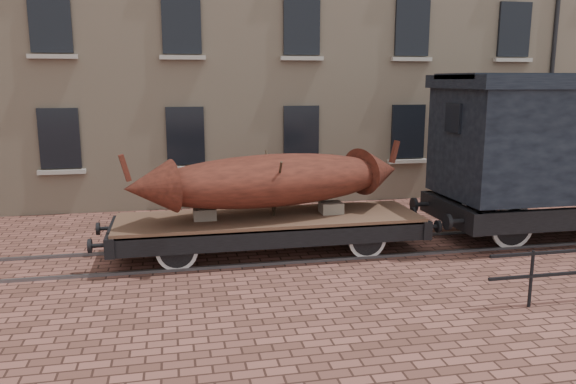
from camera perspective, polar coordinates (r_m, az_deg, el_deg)
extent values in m
plane|color=brown|center=(12.76, 1.94, -6.11)|extent=(90.00, 90.00, 0.00)
cube|color=black|center=(17.15, -22.19, 5.07)|extent=(1.10, 0.12, 1.70)
cube|color=#A19D94|center=(17.21, -21.99, 1.91)|extent=(1.30, 0.18, 0.12)
cube|color=black|center=(16.87, -10.38, 5.63)|extent=(1.10, 0.12, 1.70)
cube|color=#A19D94|center=(16.93, -10.26, 2.41)|extent=(1.30, 0.18, 0.12)
cube|color=black|center=(17.31, 1.34, 5.95)|extent=(1.10, 0.12, 1.70)
cube|color=#A19D94|center=(17.36, 1.37, 2.81)|extent=(1.30, 0.18, 0.12)
cube|color=black|center=(18.41, 12.07, 6.03)|extent=(1.10, 0.12, 1.70)
cube|color=#A19D94|center=(18.47, 12.03, 3.08)|extent=(1.30, 0.18, 0.12)
cube|color=black|center=(20.07, 21.31, 5.93)|extent=(1.10, 0.12, 1.70)
cube|color=#A19D94|center=(20.12, 21.21, 3.22)|extent=(1.30, 0.18, 0.12)
cube|color=black|center=(17.15, -23.02, 15.75)|extent=(1.10, 0.12, 1.70)
cube|color=#A19D94|center=(17.03, -22.80, 12.59)|extent=(1.30, 0.18, 0.12)
cube|color=black|center=(16.87, -10.78, 16.51)|extent=(1.10, 0.12, 1.70)
cube|color=#A19D94|center=(16.74, -10.65, 13.29)|extent=(1.30, 0.18, 0.12)
cube|color=black|center=(17.30, 1.39, 16.56)|extent=(1.10, 0.12, 1.70)
cube|color=#A19D94|center=(17.18, 1.42, 13.42)|extent=(1.30, 0.18, 0.12)
cube|color=black|center=(18.41, 12.50, 15.99)|extent=(1.10, 0.12, 1.70)
cube|color=#A19D94|center=(18.30, 12.45, 13.04)|extent=(1.30, 0.18, 0.12)
cube|color=black|center=(20.07, 21.99, 15.05)|extent=(1.10, 0.12, 1.70)
cube|color=#A19D94|center=(19.97, 21.88, 12.34)|extent=(1.30, 0.18, 0.12)
cube|color=#59595E|center=(12.09, 2.75, -6.97)|extent=(30.00, 0.08, 0.06)
cube|color=#59595E|center=(13.42, 1.21, -5.08)|extent=(30.00, 0.08, 0.06)
cylinder|color=black|center=(10.50, 23.46, -8.11)|extent=(0.06, 0.06, 1.00)
cube|color=#513729|center=(12.37, -1.91, -2.69)|extent=(6.61, 1.94, 0.11)
cube|color=black|center=(11.57, -1.14, -4.76)|extent=(6.61, 0.14, 0.40)
cube|color=black|center=(13.28, -2.56, -2.65)|extent=(6.61, 0.14, 0.40)
cube|color=black|center=(12.32, -17.26, -4.28)|extent=(0.19, 2.03, 0.40)
cylinder|color=black|center=(11.72, -18.76, -5.17)|extent=(0.31, 0.09, 0.09)
cylinder|color=black|center=(11.74, -19.49, -5.19)|extent=(0.07, 0.28, 0.28)
cylinder|color=black|center=(12.98, -18.08, -3.54)|extent=(0.31, 0.09, 0.09)
cylinder|color=black|center=(13.00, -18.73, -3.56)|extent=(0.07, 0.28, 0.28)
cube|color=black|center=(13.36, 12.21, -2.81)|extent=(0.19, 2.03, 0.40)
cylinder|color=black|center=(12.89, 14.40, -3.44)|extent=(0.31, 0.09, 0.09)
cylinder|color=black|center=(12.95, 14.99, -3.39)|extent=(0.07, 0.28, 0.28)
cylinder|color=black|center=(14.05, 12.05, -2.11)|extent=(0.31, 0.09, 0.09)
cylinder|color=black|center=(14.11, 12.61, -2.08)|extent=(0.07, 0.28, 0.28)
cylinder|color=black|center=(12.31, -11.26, -4.93)|extent=(0.09, 1.67, 0.09)
cylinder|color=silver|center=(11.62, -11.22, -5.91)|extent=(0.85, 0.06, 0.85)
cylinder|color=black|center=(11.62, -11.22, -5.91)|extent=(0.69, 0.09, 0.69)
cube|color=black|center=(11.46, -11.26, -5.06)|extent=(0.79, 0.07, 0.09)
cylinder|color=silver|center=(13.00, -11.30, -4.06)|extent=(0.85, 0.06, 0.85)
cylinder|color=black|center=(13.00, -11.30, -4.06)|extent=(0.69, 0.09, 0.69)
cube|color=black|center=(13.05, -11.34, -3.04)|extent=(0.79, 0.07, 0.09)
cylinder|color=black|center=(12.96, 6.99, -3.97)|extent=(0.09, 1.67, 0.09)
cylinder|color=silver|center=(12.30, 8.06, -4.83)|extent=(0.85, 0.06, 0.85)
cylinder|color=black|center=(12.30, 8.06, -4.83)|extent=(0.69, 0.09, 0.69)
cube|color=black|center=(12.15, 8.25, -4.00)|extent=(0.79, 0.07, 0.09)
cylinder|color=silver|center=(13.62, 6.02, -3.19)|extent=(0.85, 0.06, 0.85)
cylinder|color=black|center=(13.62, 6.02, -3.19)|extent=(0.69, 0.09, 0.69)
cube|color=black|center=(13.66, 5.91, -2.22)|extent=(0.79, 0.07, 0.09)
cube|color=black|center=(12.46, -1.90, -4.22)|extent=(3.52, 0.05, 0.05)
cube|color=gray|center=(12.18, -8.47, -2.18)|extent=(0.48, 0.44, 0.25)
cube|color=gray|center=(12.64, 4.40, -1.59)|extent=(0.48, 0.44, 0.25)
ellipsoid|color=maroon|center=(12.21, -1.49, 1.20)|extent=(5.88, 2.88, 1.13)
cone|color=maroon|center=(11.48, -13.96, 0.46)|extent=(1.17, 1.25, 1.07)
cube|color=maroon|center=(11.35, -16.24, 2.37)|extent=(0.24, 0.16, 0.54)
cone|color=maroon|center=(13.42, 9.15, 2.20)|extent=(1.17, 1.25, 1.07)
cube|color=maroon|center=(13.60, 10.77, 4.04)|extent=(0.24, 0.16, 0.54)
cylinder|color=#33281C|center=(11.79, -1.10, 0.19)|extent=(0.05, 0.96, 1.36)
cylinder|color=#33281C|center=(12.67, -1.86, 0.98)|extent=(0.05, 0.96, 1.36)
cube|color=black|center=(16.49, 24.30, -0.35)|extent=(6.60, 0.18, 0.49)
cube|color=black|center=(13.76, 16.05, -1.94)|extent=(0.24, 2.64, 0.49)
cylinder|color=black|center=(12.78, 15.90, -2.94)|extent=(0.09, 0.35, 0.35)
cylinder|color=black|center=(14.31, 12.67, -1.26)|extent=(0.09, 0.35, 0.35)
cylinder|color=black|center=(14.41, 20.27, -2.60)|extent=(0.11, 2.09, 0.11)
cylinder|color=silver|center=(13.82, 21.83, -3.29)|extent=(1.06, 0.08, 1.06)
cylinder|color=black|center=(13.82, 21.83, -3.29)|extent=(0.87, 0.11, 0.87)
cylinder|color=silver|center=(15.01, 18.83, -1.97)|extent=(1.06, 0.08, 1.06)
cylinder|color=black|center=(15.01, 18.83, -1.97)|extent=(0.87, 0.11, 0.87)
cube|color=black|center=(13.43, 16.49, 7.22)|extent=(0.09, 0.66, 0.66)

